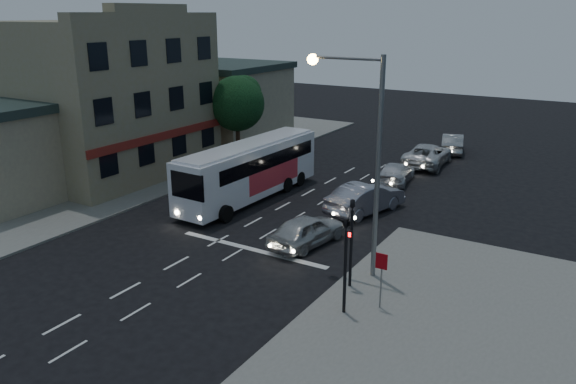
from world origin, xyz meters
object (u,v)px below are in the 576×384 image
Objects in this scene: car_sedan_c at (427,155)px; streetlight at (364,142)px; tour_bus at (249,169)px; car_suv at (307,230)px; regulatory_sign at (381,272)px; car_sedan_b at (396,173)px; traffic_signal_main at (351,233)px; street_tree at (237,101)px; car_extra at (452,143)px; car_sedan_a at (365,198)px; traffic_signal_side at (346,254)px.

streetlight reaches higher than car_sedan_c.
car_sedan_c is (6.58, 13.05, -1.04)m from tour_bus.
streetlight is at bearing 164.09° from car_suv.
regulatory_sign is at bearing 99.92° from car_sedan_c.
tour_bus is 14.36m from regulatory_sign.
car_sedan_b is at bearing 104.48° from streetlight.
traffic_signal_main is (9.97, -7.35, 0.59)m from tour_bus.
car_suv is 5.04m from traffic_signal_main.
street_tree is (-15.81, 14.25, 2.08)m from traffic_signal_main.
car_sedan_b is 5.42m from car_sedan_c.
tour_bus reaches higher than car_extra.
streetlight is (2.67, -23.87, 4.98)m from car_extra.
car_sedan_c is 1.25× the size of car_extra.
car_suv is 16.95m from street_tree.
car_sedan_c is (-0.26, 11.72, -0.04)m from car_sedan_a.
traffic_signal_main is 3.61m from streetlight.
car_sedan_a reaches higher than car_sedan_c.
tour_bus is 1.95× the size of car_sedan_c.
car_sedan_a is 0.56× the size of streetlight.
tour_bus is at bearing 42.66° from car_sedan_b.
car_sedan_c is 14.35m from street_tree.
street_tree is at bearing 22.93° from car_sedan_c.
streetlight is at bearing 105.70° from traffic_signal_side.
car_extra is at bearing 70.51° from tour_bus.
streetlight reaches higher than car_sedan_a.
regulatory_sign is at bearing 43.92° from traffic_signal_side.
regulatory_sign reaches higher than car_sedan_b.
tour_bus reaches higher than car_sedan_b.
car_sedan_a is at bearing 74.68° from car_extra.
traffic_signal_main and traffic_signal_side have the same top height.
traffic_signal_main is at bearing 95.99° from car_sedan_c.
car_sedan_b is 0.74× the size of street_tree.
car_sedan_c is at bearing 103.37° from regulatory_sign.
regulatory_sign is 23.40m from street_tree.
car_sedan_b is at bearing -80.41° from car_suv.
car_sedan_a is 9.37m from traffic_signal_main.
regulatory_sign is (1.70, -1.01, -0.82)m from traffic_signal_main.
car_sedan_a is 10.86m from regulatory_sign.
car_sedan_c is 20.75m from traffic_signal_main.
tour_bus is at bearing 144.37° from regulatory_sign.
car_sedan_c is at bearing 100.35° from traffic_signal_side.
streetlight reaches higher than tour_bus.
traffic_signal_main is 1.00× the size of traffic_signal_side.
traffic_signal_main is at bearing 149.16° from regulatory_sign.
car_extra is at bearing 99.97° from regulatory_sign.
traffic_signal_main is 2.14m from regulatory_sign.
car_sedan_a is 1.24× the size of traffic_signal_main.
car_extra is (0.84, 10.29, 0.09)m from car_sedan_b.
traffic_signal_main reaches higher than car_suv.
car_extra is (7.04, 17.95, -1.09)m from tour_bus.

